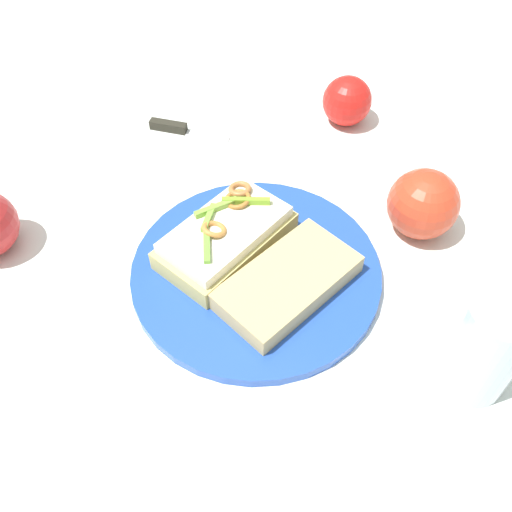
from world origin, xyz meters
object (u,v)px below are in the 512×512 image
object	(u,v)px
plate	(256,271)
sandwich	(226,236)
apple_0	(423,204)
apple_2	(349,101)
bread_slice_side	(288,282)
knife	(178,128)
drinking_glass	(487,346)

from	to	relation	value
plate	sandwich	distance (m)	0.05
plate	apple_0	distance (m)	0.21
plate	apple_0	world-z (taller)	apple_0
sandwich	apple_2	world-z (taller)	apple_2
bread_slice_side	apple_0	world-z (taller)	apple_0
bread_slice_side	apple_0	xyz separation A→B (m)	(-0.10, -0.16, 0.02)
apple_0	knife	xyz separation A→B (m)	(0.35, -0.05, -0.04)
sandwich	apple_0	xyz separation A→B (m)	(-0.19, -0.13, 0.01)
sandwich	bread_slice_side	distance (m)	0.09
sandwich	drinking_glass	xyz separation A→B (m)	(-0.28, 0.04, 0.03)
apple_2	drinking_glass	distance (m)	0.42
plate	apple_2	bearing A→B (deg)	-90.48
plate	apple_2	xyz separation A→B (m)	(-0.00, -0.31, 0.03)
sandwich	knife	bearing A→B (deg)	59.47
plate	bread_slice_side	bearing A→B (deg)	163.51
apple_0	apple_2	world-z (taller)	apple_0
apple_0	knife	size ratio (longest dim) A/B	0.71
drinking_glass	knife	bearing A→B (deg)	-26.23
sandwich	apple_0	world-z (taller)	apple_0
sandwich	apple_0	distance (m)	0.23
plate	bread_slice_side	distance (m)	0.05
bread_slice_side	apple_0	bearing A→B (deg)	-12.13
apple_0	apple_2	bearing A→B (deg)	-49.24
bread_slice_side	apple_2	world-z (taller)	apple_2
plate	sandwich	size ratio (longest dim) A/B	1.62
bread_slice_side	knife	xyz separation A→B (m)	(0.25, -0.20, -0.02)
knife	drinking_glass	bearing A→B (deg)	-35.53
bread_slice_side	apple_2	bearing A→B (deg)	28.40
apple_2	knife	world-z (taller)	apple_2
sandwich	bread_slice_side	world-z (taller)	sandwich
drinking_glass	knife	size ratio (longest dim) A/B	1.01
bread_slice_side	apple_2	distance (m)	0.33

